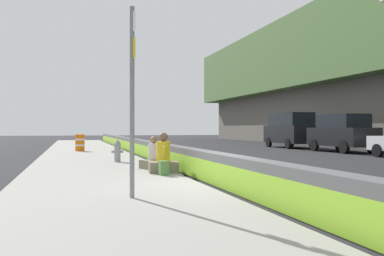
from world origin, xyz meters
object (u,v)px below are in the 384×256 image
(seated_person_foreground, at_px, (163,160))
(seated_person_middle, at_px, (154,158))
(fire_hydrant, at_px, (117,150))
(parked_car_fourth, at_px, (342,133))
(parked_car_midline, at_px, (290,129))
(backpack, at_px, (164,168))
(route_sign_post, at_px, (132,88))
(construction_barrel, at_px, (80,143))

(seated_person_foreground, xyz_separation_m, seated_person_middle, (1.27, 0.05, -0.04))
(fire_hydrant, xyz_separation_m, parked_car_fourth, (5.92, -14.01, 0.60))
(parked_car_fourth, bearing_deg, parked_car_midline, 1.50)
(parked_car_midline, bearing_deg, parked_car_fourth, -178.50)
(backpack, distance_m, parked_car_midline, 21.83)
(route_sign_post, relative_size, seated_person_foreground, 3.04)
(seated_person_middle, xyz_separation_m, parked_car_midline, (15.43, -13.00, 0.88))
(route_sign_post, relative_size, backpack, 9.00)
(construction_barrel, bearing_deg, parked_car_midline, -77.09)
(parked_car_fourth, bearing_deg, backpack, 130.17)
(construction_barrel, relative_size, parked_car_fourth, 0.20)
(seated_person_middle, height_order, construction_barrel, seated_person_middle)
(seated_person_middle, bearing_deg, parked_car_midline, -40.12)
(backpack, height_order, parked_car_fourth, parked_car_fourth)
(seated_person_foreground, height_order, parked_car_midline, parked_car_midline)
(parked_car_midline, bearing_deg, seated_person_middle, 139.88)
(route_sign_post, height_order, parked_car_fourth, route_sign_post)
(seated_person_foreground, xyz_separation_m, parked_car_fourth, (10.45, -13.11, 0.67))
(seated_person_middle, bearing_deg, route_sign_post, 165.77)
(route_sign_post, bearing_deg, fire_hydrant, -3.95)
(fire_hydrant, distance_m, backpack, 5.33)
(parked_car_fourth, bearing_deg, seated_person_foreground, 128.56)
(seated_person_middle, relative_size, parked_car_fourth, 0.22)
(fire_hydrant, bearing_deg, construction_barrel, 8.24)
(construction_barrel, distance_m, parked_car_midline, 15.51)
(seated_person_foreground, xyz_separation_m, backpack, (-0.73, 0.14, -0.18))
(route_sign_post, relative_size, parked_car_fourth, 0.75)
(seated_person_middle, relative_size, parked_car_midline, 0.21)
(seated_person_middle, distance_m, parked_car_fourth, 16.07)
(seated_person_middle, xyz_separation_m, parked_car_fourth, (9.18, -13.17, 0.71))
(route_sign_post, distance_m, fire_hydrant, 9.18)
(seated_person_middle, distance_m, backpack, 2.01)
(parked_car_fourth, bearing_deg, construction_barrel, 79.64)
(construction_barrel, bearing_deg, seated_person_middle, -170.06)
(route_sign_post, distance_m, construction_barrel, 17.81)
(seated_person_middle, height_order, parked_car_midline, parked_car_midline)
(route_sign_post, bearing_deg, backpack, -20.15)
(route_sign_post, height_order, backpack, route_sign_post)
(backpack, distance_m, parked_car_fourth, 17.36)
(seated_person_middle, height_order, parked_car_fourth, parked_car_fourth)
(seated_person_foreground, relative_size, backpack, 2.96)
(seated_person_middle, xyz_separation_m, backpack, (-2.01, 0.08, -0.13))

